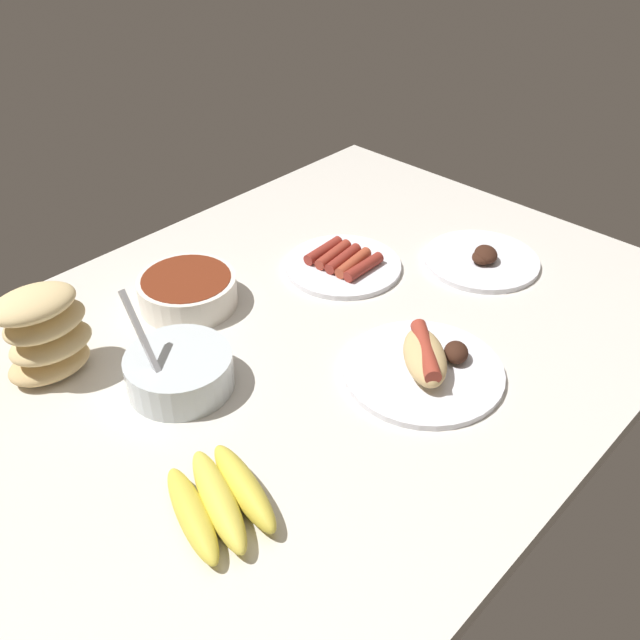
% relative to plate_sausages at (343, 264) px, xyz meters
% --- Properties ---
extents(ground_plane, '(1.20, 0.90, 0.03)m').
position_rel_plate_sausages_xyz_m(ground_plane, '(0.16, 0.10, -0.02)').
color(ground_plane, silver).
extents(plate_sausages, '(0.21, 0.21, 0.03)m').
position_rel_plate_sausages_xyz_m(plate_sausages, '(0.00, 0.00, 0.00)').
color(plate_sausages, white).
rests_on(plate_sausages, ground_plane).
extents(bowl_coleslaw, '(0.15, 0.15, 0.15)m').
position_rel_plate_sausages_xyz_m(bowl_coleslaw, '(0.40, 0.04, 0.02)').
color(bowl_coleslaw, silver).
rests_on(bowl_coleslaw, ground_plane).
extents(bowl_chili, '(0.16, 0.16, 0.05)m').
position_rel_plate_sausages_xyz_m(bowl_chili, '(0.26, -0.11, 0.02)').
color(bowl_chili, white).
rests_on(bowl_chili, ground_plane).
extents(plate_hotdog_assembled, '(0.24, 0.24, 0.06)m').
position_rel_plate_sausages_xyz_m(plate_hotdog_assembled, '(0.13, 0.28, 0.01)').
color(plate_hotdog_assembled, white).
rests_on(plate_hotdog_assembled, ground_plane).
extents(banana_bunch, '(0.15, 0.17, 0.04)m').
position_rel_plate_sausages_xyz_m(banana_bunch, '(0.50, 0.25, 0.01)').
color(banana_bunch, gold).
rests_on(banana_bunch, ground_plane).
extents(bread_stack, '(0.14, 0.10, 0.14)m').
position_rel_plate_sausages_xyz_m(bread_stack, '(0.50, -0.12, 0.06)').
color(bread_stack, '#DBB77A').
rests_on(bread_stack, ground_plane).
extents(plate_grilled_meat, '(0.21, 0.21, 0.04)m').
position_rel_plate_sausages_xyz_m(plate_grilled_meat, '(-0.19, 0.17, -0.00)').
color(plate_grilled_meat, white).
rests_on(plate_grilled_meat, ground_plane).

